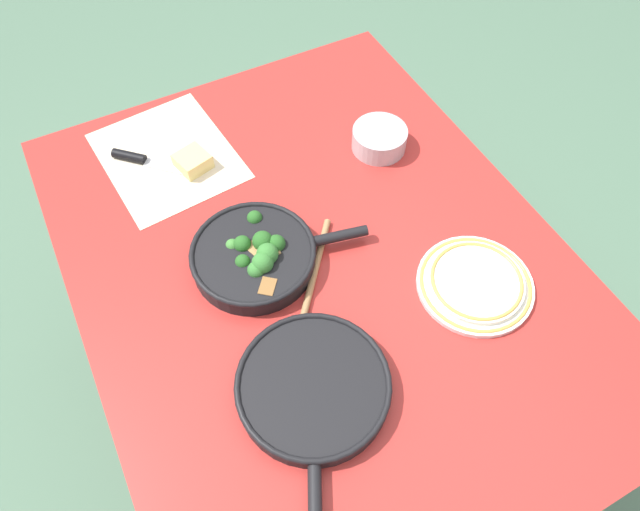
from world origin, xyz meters
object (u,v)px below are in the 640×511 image
Objects in this scene: skillet_eggs at (313,388)px; grater_knife at (143,160)px; prep_bowl_steel at (379,139)px; skillet_broccoli at (256,255)px; dinner_plate_stack at (476,283)px; wooden_spoon at (304,314)px; cheese_block at (193,161)px.

grater_knife is (0.72, 0.10, -0.01)m from skillet_eggs.
prep_bowl_steel is (-0.22, -0.54, 0.02)m from grater_knife.
prep_bowl_steel is at bearing 35.92° from skillet_broccoli.
wooden_spoon is at bearing 73.68° from dinner_plate_stack.
wooden_spoon is 0.59m from grater_knife.
skillet_eggs reaches higher than grater_knife.
prep_bowl_steel is at bearing 164.74° from skillet_eggs.
skillet_eggs is 0.65m from cheese_block.
skillet_eggs is at bearing 179.86° from cheese_block.
skillet_broccoli is 0.42m from grater_knife.
wooden_spoon is at bearing -30.64° from grater_knife.
cheese_block is (0.50, 0.06, 0.01)m from wooden_spoon.
skillet_eggs is at bearing 138.58° from prep_bowl_steel.
grater_knife is 0.85m from dinner_plate_stack.
wooden_spoon is 3.60× the size of cheese_block.
dinner_plate_stack is 1.81× the size of prep_bowl_steel.
wooden_spoon is 0.52m from prep_bowl_steel.
cheese_block is (-0.07, -0.11, 0.01)m from grater_knife.
skillet_eggs reaches higher than cheese_block.
skillet_eggs is 0.41m from dinner_plate_stack.
dinner_plate_stack is at bearing -9.04° from grater_knife.
prep_bowl_steel reaches higher than dinner_plate_stack.
prep_bowl_steel is at bearing 21.24° from grater_knife.
prep_bowl_steel is at bearing 171.27° from wooden_spoon.
skillet_eggs is 1.62× the size of dinner_plate_stack.
dinner_plate_stack is (-0.60, -0.41, -0.01)m from cheese_block.
skillet_broccoli is 0.45m from prep_bowl_steel.
prep_bowl_steel is (0.18, -0.42, -0.00)m from skillet_broccoli.
grater_knife is 0.59m from prep_bowl_steel.
skillet_eggs is 0.17m from wooden_spoon.
dinner_plate_stack reaches higher than grater_knife.
wooden_spoon is 0.50m from cheese_block.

